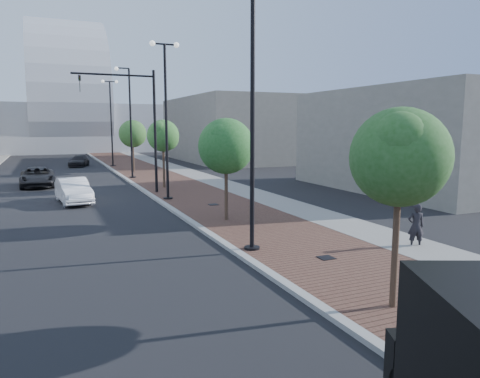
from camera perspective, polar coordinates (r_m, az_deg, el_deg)
name	(u,v)px	position (r m, az deg, el deg)	size (l,w,h in m)	color
sidewalk	(151,170)	(45.28, -11.26, 2.34)	(7.00, 140.00, 0.12)	#4C2D23
concrete_strip	(178,169)	(45.92, -7.96, 2.51)	(2.40, 140.00, 0.13)	slate
curb	(115,172)	(44.68, -15.65, 2.13)	(0.30, 140.00, 0.14)	gray
white_sedan	(73,191)	(27.81, -20.50, -0.20)	(1.53, 4.39, 1.45)	white
dark_car_mid	(38,177)	(36.34, -24.44, 1.42)	(2.37, 5.15, 1.43)	black
dark_car_far	(79,161)	(52.44, -19.87, 3.37)	(1.66, 4.07, 1.18)	black
pedestrian	(416,226)	(17.68, 21.54, -4.42)	(0.61, 0.40, 1.67)	black
streetlight_1	(249,130)	(15.47, 1.21, 7.54)	(1.44, 0.56, 9.21)	black
streetlight_2	(166,120)	(26.87, -9.40, 8.70)	(1.72, 0.56, 9.28)	black
streetlight_3	(129,127)	(38.60, -13.93, 7.66)	(1.44, 0.56, 9.21)	black
streetlight_4	(111,122)	(50.49, -16.12, 8.17)	(1.72, 0.56, 9.28)	black
traffic_mast	(141,118)	(29.61, -12.55, 8.87)	(5.09, 0.20, 8.00)	black
tree_0	(401,158)	(11.12, 19.81, 3.79)	(2.38, 2.33, 4.93)	#382619
tree_1	(227,146)	(20.57, -1.70, 5.47)	(2.58, 2.56, 4.84)	#382619
tree_2	(164,136)	(32.01, -9.74, 6.70)	(2.31, 2.25, 4.91)	#382619
tree_3	(133,134)	(43.76, -13.50, 6.86)	(2.60, 2.58, 5.01)	#382619
convention_center	(68,117)	(89.16, -21.11, 8.55)	(50.00, 30.00, 50.00)	#A6A9B0
commercial_block_ne	(230,129)	(58.35, -1.32, 7.63)	(12.00, 22.00, 8.00)	#625F58
commercial_block_e	(416,140)	(33.97, 21.57, 5.88)	(10.00, 16.00, 7.00)	#64615A
utility_cover_1	(326,258)	(15.31, 10.95, -8.61)	(0.50, 0.50, 0.02)	black
utility_cover_2	(213,205)	(24.91, -3.45, -1.99)	(0.50, 0.50, 0.02)	black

